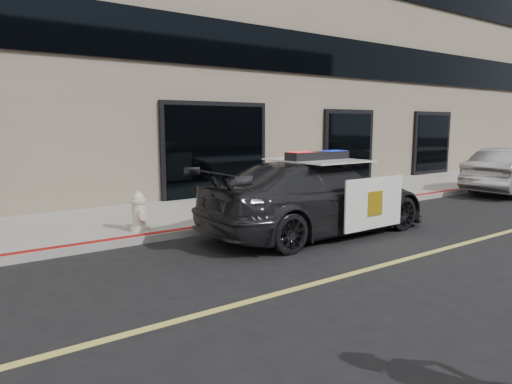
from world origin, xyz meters
TOP-DOWN VIEW (x-y plane):
  - ground at (0.00, 0.00)m, footprint 120.00×120.00m
  - sidewalk_n at (0.00, 5.25)m, footprint 60.00×3.50m
  - building_n at (0.00, 10.50)m, footprint 60.00×7.00m
  - police_car at (-1.34, 2.27)m, footprint 2.38×5.18m
  - fire_hydrant at (-4.51, 3.95)m, footprint 0.35×0.49m

SIDE VIEW (x-z plane):
  - ground at x=0.00m, z-range 0.00..0.00m
  - sidewalk_n at x=0.00m, z-range 0.00..0.15m
  - fire_hydrant at x=-4.51m, z-range 0.13..0.91m
  - police_car at x=-1.34m, z-range -0.09..1.61m
  - building_n at x=0.00m, z-range 0.00..12.00m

